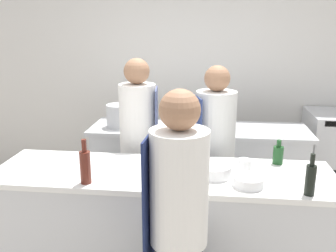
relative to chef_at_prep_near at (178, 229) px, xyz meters
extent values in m
cube|color=silver|center=(-0.17, 2.76, 0.57)|extent=(8.00, 0.06, 2.80)
cube|color=silver|center=(-0.17, 0.63, -0.39)|extent=(2.40, 0.68, 0.88)
cube|color=white|center=(-0.17, 0.63, 0.07)|extent=(2.50, 0.71, 0.04)
cube|color=silver|center=(0.05, 1.85, -0.39)|extent=(2.16, 0.62, 0.88)
cube|color=silver|center=(0.05, 1.85, 0.07)|extent=(2.25, 0.65, 0.04)
cylinder|color=white|center=(0.00, 0.00, 0.26)|extent=(0.33, 0.33, 0.67)
cube|color=#19234C|center=(-0.17, 0.01, 0.17)|extent=(0.03, 0.31, 0.78)
sphere|color=#9E7051|center=(0.00, 0.00, 0.70)|extent=(0.22, 0.22, 0.22)
cylinder|color=black|center=(-0.48, 1.27, -0.44)|extent=(0.28, 0.28, 0.78)
cylinder|color=white|center=(-0.48, 1.27, 0.29)|extent=(0.33, 0.33, 0.69)
cube|color=#4C567F|center=(-0.31, 1.29, 0.19)|extent=(0.04, 0.31, 0.80)
sphere|color=#9E7051|center=(-0.48, 1.27, 0.74)|extent=(0.23, 0.23, 0.23)
cylinder|color=black|center=(0.21, 1.30, -0.46)|extent=(0.30, 0.30, 0.75)
cylinder|color=silver|center=(0.21, 1.30, 0.25)|extent=(0.35, 0.35, 0.66)
cube|color=navy|center=(0.04, 1.24, 0.15)|extent=(0.12, 0.32, 0.77)
sphere|color=#9E7051|center=(0.21, 1.30, 0.69)|extent=(0.22, 0.22, 0.22)
cylinder|color=black|center=(0.80, 0.35, 0.19)|extent=(0.06, 0.06, 0.20)
cylinder|color=black|center=(0.80, 0.35, 0.33)|extent=(0.03, 0.03, 0.08)
cylinder|color=#19471E|center=(0.69, 0.89, 0.16)|extent=(0.08, 0.08, 0.14)
cylinder|color=#19471E|center=(0.69, 0.89, 0.26)|extent=(0.04, 0.04, 0.05)
cylinder|color=#5B2319|center=(-0.66, 0.37, 0.20)|extent=(0.07, 0.07, 0.22)
cylinder|color=#5B2319|center=(-0.66, 0.37, 0.36)|extent=(0.03, 0.03, 0.09)
cylinder|color=white|center=(0.20, 0.58, 0.13)|extent=(0.24, 0.24, 0.08)
cylinder|color=white|center=(0.43, 0.44, 0.13)|extent=(0.20, 0.20, 0.07)
cylinder|color=white|center=(0.42, 0.69, 0.14)|extent=(0.10, 0.10, 0.10)
cylinder|color=silver|center=(-0.78, 1.80, 0.21)|extent=(0.27, 0.27, 0.23)
camera|label=1|loc=(0.16, -1.90, 1.14)|focal=40.00mm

